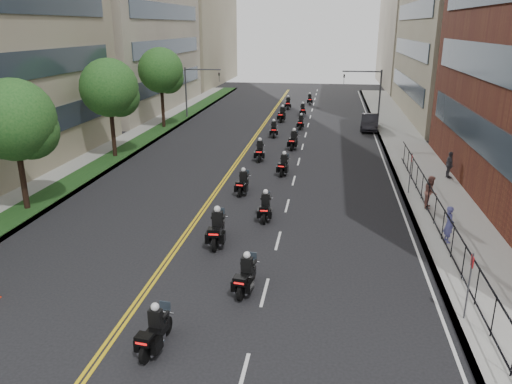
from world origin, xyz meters
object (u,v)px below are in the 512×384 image
motorcycle_12 (288,104)px  motorcycle_10 (282,115)px  pedestrian_c (449,165)px  motorcycle_11 (303,110)px  motorcycle_8 (274,130)px  motorcycle_13 (310,100)px  motorcycle_3 (265,208)px  motorcycle_4 (243,184)px  pedestrian_b (431,192)px  motorcycle_6 (260,151)px  motorcycle_5 (284,165)px  motorcycle_2 (217,230)px  motorcycle_7 (294,141)px  motorcycle_9 (301,123)px  motorcycle_1 (246,276)px  motorcycle_0 (155,332)px  parked_sedan (370,122)px  pedestrian_a (449,224)px

motorcycle_12 → motorcycle_10: bearing=-92.1°
pedestrian_c → motorcycle_11: bearing=17.4°
motorcycle_8 → motorcycle_13: motorcycle_8 is taller
motorcycle_3 → motorcycle_12: size_ratio=0.96×
motorcycle_4 → pedestrian_c: bearing=23.7°
motorcycle_13 → pedestrian_b: pedestrian_b is taller
motorcycle_12 → motorcycle_6: bearing=-92.9°
motorcycle_8 → motorcycle_11: 12.16m
motorcycle_5 → pedestrian_b: 10.60m
motorcycle_2 → motorcycle_7: motorcycle_2 is taller
motorcycle_4 → motorcycle_9: size_ratio=1.02×
motorcycle_12 → motorcycle_13: (2.49, 4.33, -0.06)m
motorcycle_13 → pedestrian_c: (10.82, -32.81, 0.44)m
motorcycle_1 → motorcycle_2: bearing=123.9°
motorcycle_3 → motorcycle_7: (0.26, 16.39, 0.05)m
motorcycle_0 → parked_sedan: bearing=83.1°
pedestrian_c → motorcycle_5: bearing=83.8°
motorcycle_6 → motorcycle_3: bearing=-85.0°
motorcycle_3 → motorcycle_13: bearing=86.8°
motorcycle_3 → motorcycle_1: bearing=-90.8°
motorcycle_9 → motorcycle_11: bearing=94.2°
motorcycle_9 → motorcycle_13: motorcycle_9 is taller
motorcycle_8 → motorcycle_7: bearing=-71.3°
motorcycle_5 → motorcycle_2: bearing=-93.8°
motorcycle_10 → motorcycle_5: bearing=-78.3°
motorcycle_6 → motorcycle_1: bearing=-87.9°
motorcycle_10 → motorcycle_11: (1.97, 4.07, -0.09)m
motorcycle_2 → motorcycle_6: size_ratio=1.08×
motorcycle_4 → motorcycle_5: (2.10, 4.57, 0.00)m
motorcycle_12 → motorcycle_1: bearing=-90.0°
pedestrian_a → motorcycle_10: bearing=9.2°
motorcycle_1 → motorcycle_5: 16.40m
motorcycle_6 → pedestrian_b: pedestrian_b is taller
pedestrian_b → motorcycle_11: bearing=29.2°
motorcycle_10 → pedestrian_b: size_ratio=1.34×
motorcycle_4 → motorcycle_12: 33.35m
pedestrian_b → motorcycle_10: bearing=35.4°
motorcycle_0 → motorcycle_4: 15.91m
motorcycle_4 → motorcycle_12: (-0.10, 33.35, 0.03)m
motorcycle_6 → motorcycle_12: (0.01, 25.11, -0.01)m
motorcycle_11 → pedestrian_a: pedestrian_a is taller
motorcycle_7 → motorcycle_8: motorcycle_7 is taller
motorcycle_10 → pedestrian_a: (10.90, -30.89, 0.32)m
motorcycle_0 → motorcycle_12: bearing=96.9°
motorcycle_0 → motorcycle_6: motorcycle_6 is taller
motorcycle_11 → motorcycle_13: size_ratio=1.02×
motorcycle_2 → motorcycle_7: bearing=80.5°
motorcycle_1 → motorcycle_4: (-2.18, 11.83, -0.00)m
motorcycle_2 → pedestrian_a: size_ratio=1.43×
motorcycle_10 → motorcycle_1: bearing=-80.8°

